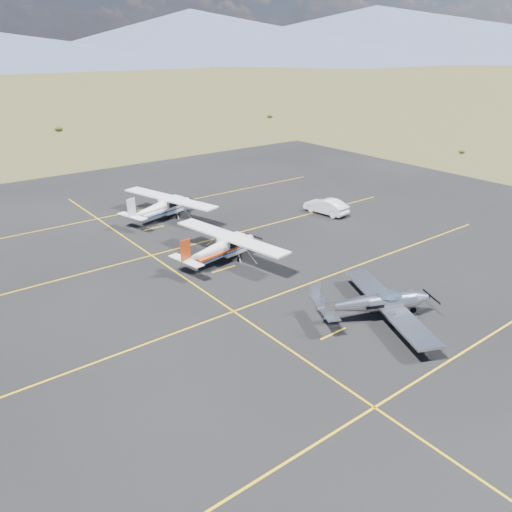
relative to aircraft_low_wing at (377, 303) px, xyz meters
name	(u,v)px	position (x,y,z in m)	size (l,w,h in m)	color
ground	(327,296)	(-0.30, 3.77, -1.02)	(1600.00, 1600.00, 0.00)	#383D1C
apron	(261,261)	(-0.30, 10.77, -1.02)	(72.00, 72.00, 0.02)	black
aircraft_low_wing	(377,303)	(0.00, 0.00, 0.00)	(7.40, 9.50, 2.13)	silver
aircraft_cessna	(220,247)	(-2.74, 12.51, 0.18)	(6.54, 10.71, 2.70)	silver
aircraft_plain	(161,206)	(-1.58, 24.03, 0.22)	(7.29, 10.96, 2.79)	white
sedan	(326,206)	(11.67, 15.89, -0.28)	(1.55, 4.43, 1.46)	white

